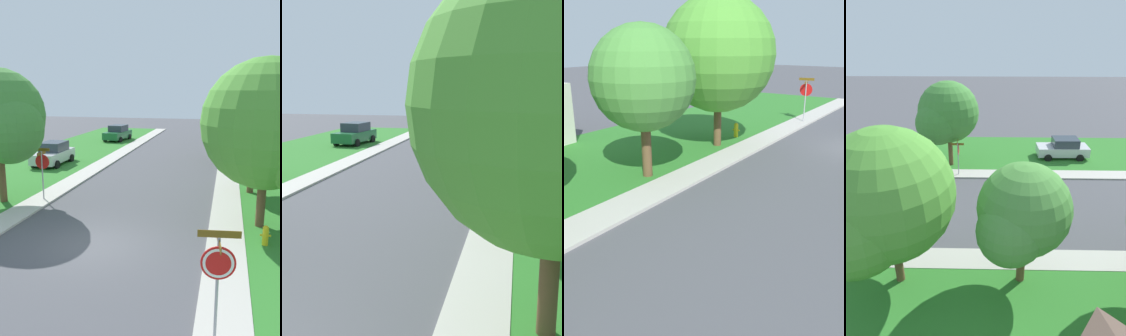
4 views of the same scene
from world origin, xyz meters
TOP-DOWN VIEW (x-y plane):
  - sidewalk_east at (4.70, 12.00)m, footprint 1.40×56.00m
  - sidewalk_west at (-4.70, 12.00)m, footprint 1.40×56.00m
  - car_green_kerbside_mid at (-7.33, 27.19)m, footprint 2.40×4.48m
  - tree_across_left at (7.29, 29.70)m, footprint 5.59×5.20m
  - tree_sidewalk_far at (6.14, 8.32)m, footprint 4.01×3.73m
  - tree_sidewalk_mid at (6.43, 18.28)m, footprint 5.38×5.00m

SIDE VIEW (x-z plane):
  - sidewalk_east at x=4.70m, z-range 0.00..0.10m
  - sidewalk_west at x=-4.70m, z-range 0.00..0.10m
  - car_green_kerbside_mid at x=-7.33m, z-range -0.01..1.75m
  - tree_sidewalk_far at x=6.14m, z-range 0.78..6.31m
  - tree_sidewalk_mid at x=6.43m, z-range 0.68..7.38m
  - tree_across_left at x=7.29m, z-range 0.82..8.01m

